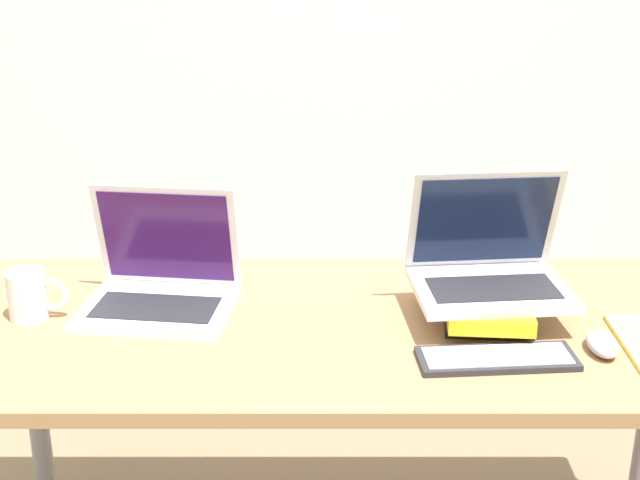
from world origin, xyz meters
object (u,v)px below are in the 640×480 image
at_px(laptop_left, 161,284).
at_px(book_stack, 486,304).
at_px(wireless_keyboard, 497,358).
at_px(mouse, 602,344).
at_px(mug, 29,295).
at_px(laptop_on_books, 489,266).

bearing_deg(laptop_left, book_stack, -5.08).
relative_size(wireless_keyboard, mouse, 2.96).
bearing_deg(mug, mouse, -7.51).
bearing_deg(laptop_left, wireless_keyboard, -20.26).
xyz_separation_m(laptop_on_books, wireless_keyboard, (-0.01, -0.21, -0.10)).
distance_m(book_stack, mouse, 0.25).
distance_m(laptop_on_books, wireless_keyboard, 0.23).
xyz_separation_m(laptop_left, laptop_on_books, (0.68, -0.04, 0.06)).
bearing_deg(mug, laptop_left, 12.63).
bearing_deg(laptop_on_books, mouse, -41.37).
relative_size(laptop_left, mug, 2.68).
distance_m(laptop_left, mug, 0.27).
height_order(book_stack, mug, mug).
bearing_deg(wireless_keyboard, laptop_left, 159.74).
relative_size(book_stack, mouse, 2.86).
bearing_deg(book_stack, laptop_on_books, 77.45).
xyz_separation_m(book_stack, laptop_on_books, (0.00, 0.02, 0.08)).
bearing_deg(wireless_keyboard, mouse, 10.50).
bearing_deg(laptop_left, mug, -167.37).
relative_size(laptop_left, mouse, 3.29).
distance_m(laptop_left, laptop_on_books, 0.68).
height_order(wireless_keyboard, mouse, mouse).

